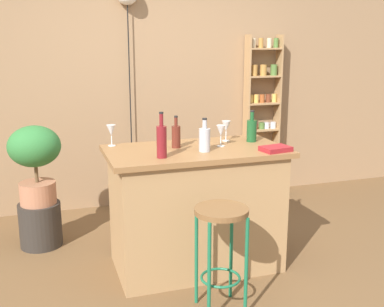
# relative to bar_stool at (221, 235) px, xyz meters

# --- Properties ---
(ground) EXTENTS (12.00, 12.00, 0.00)m
(ground) POSITION_rel_bar_stool_xyz_m (0.05, 0.36, -0.53)
(ground) COLOR brown
(back_wall) EXTENTS (6.40, 0.10, 2.80)m
(back_wall) POSITION_rel_bar_stool_xyz_m (0.05, 2.31, 0.87)
(back_wall) COLOR #997551
(back_wall) RESTS_ON ground
(kitchen_counter) EXTENTS (1.35, 0.73, 0.95)m
(kitchen_counter) POSITION_rel_bar_stool_xyz_m (0.05, 0.66, -0.05)
(kitchen_counter) COLOR #A87F51
(kitchen_counter) RESTS_ON ground
(bar_stool) EXTENTS (0.35, 0.35, 0.71)m
(bar_stool) POSITION_rel_bar_stool_xyz_m (0.00, 0.00, 0.00)
(bar_stool) COLOR #196642
(bar_stool) RESTS_ON ground
(spice_shelf) EXTENTS (0.40, 0.15, 1.80)m
(spice_shelf) POSITION_rel_bar_stool_xyz_m (1.33, 2.16, 0.36)
(spice_shelf) COLOR #A87F51
(spice_shelf) RESTS_ON ground
(plant_stool) EXTENTS (0.36, 0.36, 0.38)m
(plant_stool) POSITION_rel_bar_stool_xyz_m (-1.12, 1.42, -0.34)
(plant_stool) COLOR #2D2823
(plant_stool) RESTS_ON ground
(potted_plant) EXTENTS (0.43, 0.39, 0.68)m
(potted_plant) POSITION_rel_bar_stool_xyz_m (-1.12, 1.42, 0.26)
(potted_plant) COLOR #A86B4C
(potted_plant) RESTS_ON plant_stool
(bottle_sauce_amber) EXTENTS (0.08, 0.08, 0.25)m
(bottle_sauce_amber) POSITION_rel_bar_stool_xyz_m (0.08, 0.56, 0.51)
(bottle_sauce_amber) COLOR #B2B2B7
(bottle_sauce_amber) RESTS_ON kitchen_counter
(bottle_vinegar) EXTENTS (0.08, 0.08, 0.25)m
(bottle_vinegar) POSITION_rel_bar_stool_xyz_m (0.55, 0.76, 0.51)
(bottle_vinegar) COLOR #194C23
(bottle_vinegar) RESTS_ON kitchen_counter
(bottle_wine_red) EXTENTS (0.07, 0.07, 0.32)m
(bottle_wine_red) POSITION_rel_bar_stool_xyz_m (-0.27, 0.47, 0.54)
(bottle_wine_red) COLOR maroon
(bottle_wine_red) RESTS_ON kitchen_counter
(bottle_olive_oil) EXTENTS (0.07, 0.07, 0.24)m
(bottle_olive_oil) POSITION_rel_bar_stool_xyz_m (-0.08, 0.74, 0.51)
(bottle_olive_oil) COLOR #5B2319
(bottle_olive_oil) RESTS_ON kitchen_counter
(wine_glass_left) EXTENTS (0.07, 0.07, 0.16)m
(wine_glass_left) POSITION_rel_bar_stool_xyz_m (0.37, 0.85, 0.54)
(wine_glass_left) COLOR silver
(wine_glass_left) RESTS_ON kitchen_counter
(wine_glass_center) EXTENTS (0.07, 0.07, 0.16)m
(wine_glass_center) POSITION_rel_bar_stool_xyz_m (-0.54, 0.95, 0.54)
(wine_glass_center) COLOR silver
(wine_glass_center) RESTS_ON kitchen_counter
(wine_glass_right) EXTENTS (0.07, 0.07, 0.16)m
(wine_glass_right) POSITION_rel_bar_stool_xyz_m (0.26, 0.68, 0.54)
(wine_glass_right) COLOR silver
(wine_glass_right) RESTS_ON kitchen_counter
(cookbook) EXTENTS (0.23, 0.18, 0.03)m
(cookbook) POSITION_rel_bar_stool_xyz_m (0.58, 0.40, 0.44)
(cookbook) COLOR maroon
(cookbook) RESTS_ON kitchen_counter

